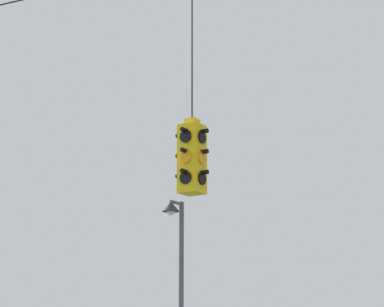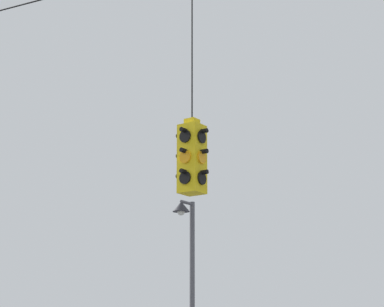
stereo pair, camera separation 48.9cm
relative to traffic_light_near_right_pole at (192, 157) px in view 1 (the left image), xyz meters
The scene contains 2 objects.
traffic_light_near_right_pole is the anchor object (origin of this frame).
street_lamp 5.73m from the traffic_light_near_right_pole, 126.07° to the left, with size 0.39×0.68×5.21m.
Camera 1 is at (7.07, -9.09, 2.00)m, focal length 70.00 mm.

